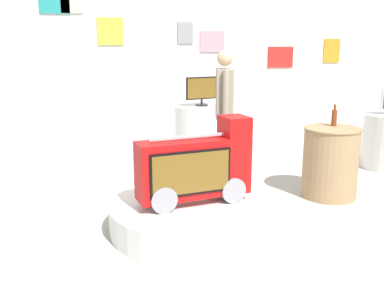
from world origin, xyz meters
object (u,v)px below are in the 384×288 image
(shopper_browsing_rear, at_px, (224,108))
(tv_on_left_rear, at_px, (202,90))
(main_display_pedestal, at_px, (194,216))
(side_table_round, at_px, (330,162))
(bottle_on_side_table, at_px, (334,117))
(display_pedestal_left_rear, at_px, (202,129))
(novelty_firetruck_tv, at_px, (196,169))

(shopper_browsing_rear, bearing_deg, tv_on_left_rear, 85.72)
(main_display_pedestal, distance_m, shopper_browsing_rear, 1.69)
(main_display_pedestal, distance_m, side_table_round, 1.90)
(main_display_pedestal, height_order, shopper_browsing_rear, shopper_browsing_rear)
(main_display_pedestal, height_order, bottle_on_side_table, bottle_on_side_table)
(main_display_pedestal, relative_size, side_table_round, 1.97)
(main_display_pedestal, relative_size, tv_on_left_rear, 2.97)
(main_display_pedestal, relative_size, display_pedestal_left_rear, 1.84)
(novelty_firetruck_tv, distance_m, side_table_round, 1.86)
(novelty_firetruck_tv, xyz_separation_m, side_table_round, (1.76, 0.58, -0.18))
(main_display_pedestal, distance_m, bottle_on_side_table, 2.12)
(novelty_firetruck_tv, distance_m, display_pedestal_left_rear, 3.10)
(side_table_round, relative_size, shopper_browsing_rear, 0.49)
(side_table_round, bearing_deg, bottle_on_side_table, 55.45)
(side_table_round, height_order, shopper_browsing_rear, shopper_browsing_rear)
(main_display_pedestal, height_order, side_table_round, side_table_round)
(tv_on_left_rear, relative_size, shopper_browsing_rear, 0.32)
(shopper_browsing_rear, bearing_deg, bottle_on_side_table, -27.27)
(main_display_pedestal, bearing_deg, bottle_on_side_table, 20.01)
(novelty_firetruck_tv, height_order, bottle_on_side_table, novelty_firetruck_tv)
(display_pedestal_left_rear, relative_size, bottle_on_side_table, 3.44)
(novelty_firetruck_tv, height_order, shopper_browsing_rear, shopper_browsing_rear)
(side_table_round, xyz_separation_m, bottle_on_side_table, (0.07, 0.10, 0.51))
(novelty_firetruck_tv, bearing_deg, bottle_on_side_table, 20.30)
(novelty_firetruck_tv, bearing_deg, tv_on_left_rear, 75.32)
(main_display_pedestal, distance_m, tv_on_left_rear, 3.23)
(bottle_on_side_table, xyz_separation_m, shopper_browsing_rear, (-1.17, 0.60, 0.07))
(novelty_firetruck_tv, xyz_separation_m, bottle_on_side_table, (1.83, 0.68, 0.33))
(side_table_round, bearing_deg, main_display_pedestal, -162.07)
(tv_on_left_rear, height_order, shopper_browsing_rear, shopper_browsing_rear)
(display_pedestal_left_rear, relative_size, tv_on_left_rear, 1.61)
(main_display_pedestal, relative_size, bottle_on_side_table, 6.32)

